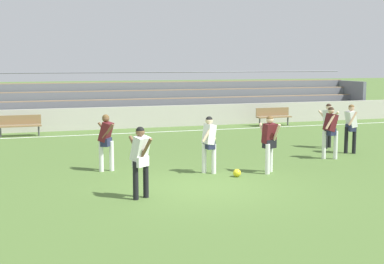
{
  "coord_description": "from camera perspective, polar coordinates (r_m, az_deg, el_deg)",
  "views": [
    {
      "loc": [
        -4.52,
        -12.6,
        3.15
      ],
      "look_at": [
        0.77,
        3.18,
        0.99
      ],
      "focal_mm": 50.45,
      "sensor_mm": 36.0,
      "label": 1
    }
  ],
  "objects": [
    {
      "name": "ground_plane",
      "position": [
        13.76,
        1.17,
        -5.87
      ],
      "size": [
        160.0,
        160.0,
        0.0
      ],
      "primitive_type": "plane",
      "color": "#4C6B30"
    },
    {
      "name": "field_line_sideline",
      "position": [
        24.2,
        -7.61,
        -0.16
      ],
      "size": [
        44.0,
        0.12,
        0.01
      ],
      "primitive_type": "cube",
      "color": "white",
      "rests_on": "ground"
    },
    {
      "name": "sideline_wall",
      "position": [
        25.9,
        -8.39,
        1.47
      ],
      "size": [
        48.0,
        0.16,
        1.04
      ],
      "primitive_type": "cube",
      "color": "#BCB7AD",
      "rests_on": "ground"
    },
    {
      "name": "bleacher_stand",
      "position": [
        27.95,
        -7.73,
        3.19
      ],
      "size": [
        27.94,
        2.99,
        2.64
      ],
      "color": "#897051",
      "rests_on": "ground"
    },
    {
      "name": "bench_far_right",
      "position": [
        24.23,
        -17.77,
        0.85
      ],
      "size": [
        1.8,
        0.4,
        0.9
      ],
      "color": "olive",
      "rests_on": "ground"
    },
    {
      "name": "bench_near_wall_gap",
      "position": [
        27.2,
        8.59,
        1.8
      ],
      "size": [
        1.8,
        0.4,
        0.9
      ],
      "color": "olive",
      "rests_on": "ground"
    },
    {
      "name": "player_white_pressing_high",
      "position": [
        15.31,
        1.82,
        -0.82
      ],
      "size": [
        0.57,
        0.46,
        1.64
      ],
      "color": "white",
      "rests_on": "ground"
    },
    {
      "name": "player_dark_trailing_run",
      "position": [
        15.51,
        8.19,
        -0.74
      ],
      "size": [
        0.44,
        0.62,
        1.65
      ],
      "color": "white",
      "rests_on": "ground"
    },
    {
      "name": "player_dark_challenging",
      "position": [
        15.79,
        -9.07,
        -0.58
      ],
      "size": [
        0.52,
        0.68,
        1.66
      ],
      "color": "white",
      "rests_on": "ground"
    },
    {
      "name": "player_dark_overlapping",
      "position": [
        18.16,
        14.42,
        0.42
      ],
      "size": [
        0.61,
        0.44,
        1.71
      ],
      "color": "white",
      "rests_on": "ground"
    },
    {
      "name": "player_white_dropping_back",
      "position": [
        20.47,
        14.21,
        1.06
      ],
      "size": [
        0.49,
        0.75,
        1.65
      ],
      "color": "black",
      "rests_on": "ground"
    },
    {
      "name": "player_white_on_ball",
      "position": [
        12.49,
        -5.47,
        -2.54
      ],
      "size": [
        0.51,
        0.68,
        1.69
      ],
      "color": "black",
      "rests_on": "ground"
    },
    {
      "name": "player_white_deep_cover",
      "position": [
        19.45,
        16.44,
        0.79
      ],
      "size": [
        0.46,
        0.48,
        1.71
      ],
      "color": "black",
      "rests_on": "ground"
    },
    {
      "name": "soccer_ball",
      "position": [
        15.01,
        4.78,
        -4.33
      ],
      "size": [
        0.22,
        0.22,
        0.22
      ],
      "primitive_type": "sphere",
      "color": "yellow",
      "rests_on": "ground"
    }
  ]
}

